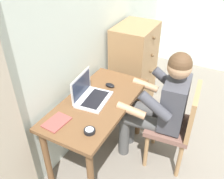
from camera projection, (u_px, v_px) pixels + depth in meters
wall_back at (83, 25)px, 2.29m from camera, size 4.80×0.05×2.50m
desk at (98, 111)px, 2.25m from camera, size 1.12×0.57×0.72m
dresser at (134, 67)px, 3.07m from camera, size 0.59×0.46×1.09m
chair at (177, 123)px, 2.26m from camera, size 0.45×0.43×0.89m
person_seated at (160, 103)px, 2.21m from camera, size 0.56×0.61×1.21m
laptop at (90, 95)px, 2.18m from camera, size 0.36×0.28×0.24m
computer_mouse at (110, 85)px, 2.38m from camera, size 0.07×0.11×0.03m
desk_clock at (90, 131)px, 1.85m from camera, size 0.09×0.09×0.03m
notebook_pad at (57, 122)px, 1.94m from camera, size 0.22×0.17×0.01m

